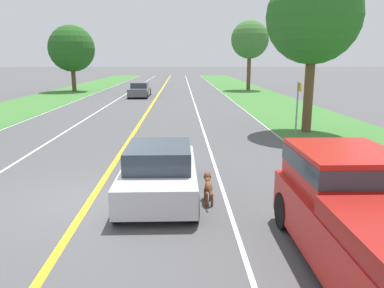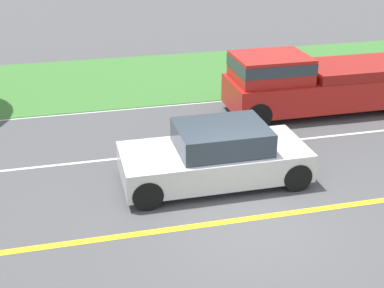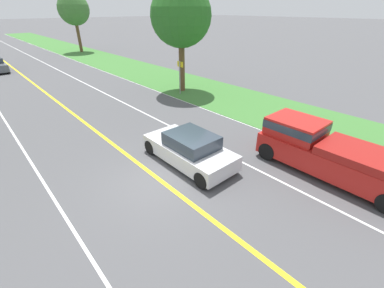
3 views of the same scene
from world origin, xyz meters
name	(u,v)px [view 1 (image 1 of 3)]	position (x,y,z in m)	size (l,w,h in m)	color
ground_plane	(92,199)	(0.00, 0.00, 0.00)	(400.00, 400.00, 0.00)	#4C4C4F
centre_divider_line	(92,199)	(0.00, 0.00, 0.00)	(0.18, 160.00, 0.01)	yellow
lane_edge_line_right	(356,196)	(7.00, 0.00, 0.00)	(0.14, 160.00, 0.01)	white
lane_dash_same_dir	(225,197)	(3.50, 0.00, 0.00)	(0.10, 160.00, 0.01)	white
ego_car	(159,172)	(1.77, 0.24, 0.65)	(1.93, 4.31, 1.40)	silver
dog	(208,185)	(3.03, -0.32, 0.45)	(0.21, 1.04, 0.71)	brown
pickup_truck	(378,227)	(5.45, -3.91, 0.96)	(2.05, 5.74, 1.89)	red
oncoming_car	(140,90)	(-1.67, 27.85, 0.66)	(1.87, 4.70, 1.40)	#51565B
roadside_tree_right_near	(314,17)	(8.63, 9.01, 5.52)	(4.46, 4.46, 7.78)	brown
roadside_tree_right_far	(250,40)	(10.46, 35.70, 5.86)	(4.39, 4.39, 8.10)	brown
roadside_tree_left_far	(72,49)	(-9.89, 34.48, 4.80)	(5.15, 5.15, 7.39)	brown
street_sign	(298,102)	(7.93, 8.40, 1.60)	(0.11, 0.64, 2.54)	gray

